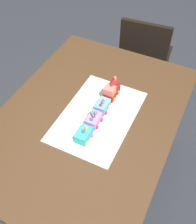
{
  "coord_description": "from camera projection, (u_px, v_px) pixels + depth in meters",
  "views": [
    {
      "loc": [
        0.91,
        0.52,
        1.96
      ],
      "look_at": [
        -0.03,
        0.05,
        0.77
      ],
      "focal_mm": 44.2,
      "sensor_mm": 36.0,
      "label": 1
    }
  ],
  "objects": [
    {
      "name": "ground_plane",
      "position": [
        90.0,
        178.0,
        2.16
      ],
      "size": [
        8.0,
        8.0,
        0.0
      ],
      "primitive_type": "plane",
      "color": "#2D3038"
    },
    {
      "name": "cake_car_gondola_lavender",
      "position": [
        94.0,
        120.0,
        1.55
      ],
      "size": [
        0.1,
        0.08,
        0.07
      ],
      "color": "#AD84E0",
      "rests_on": "cake_board"
    },
    {
      "name": "birthday_candle",
      "position": [
        93.0,
        112.0,
        1.49
      ],
      "size": [
        0.01,
        0.01,
        0.06
      ],
      "color": "#66D872",
      "rests_on": "cake_car_gondola_lavender"
    },
    {
      "name": "chair",
      "position": [
        145.0,
        57.0,
        2.42
      ],
      "size": [
        0.43,
        0.43,
        0.86
      ],
      "rotation": [
        0.0,
        0.0,
        -1.49
      ],
      "color": "black",
      "rests_on": "ground"
    },
    {
      "name": "cake_car_caboose_turquoise",
      "position": [
        84.0,
        135.0,
        1.48
      ],
      "size": [
        0.1,
        0.08,
        0.07
      ],
      "color": "#38B7C6",
      "rests_on": "cake_board"
    },
    {
      "name": "dining_table",
      "position": [
        88.0,
        128.0,
        1.69
      ],
      "size": [
        1.4,
        1.0,
        0.74
      ],
      "color": "#4C331E",
      "rests_on": "ground"
    },
    {
      "name": "cake_locomotive",
      "position": [
        112.0,
        90.0,
        1.68
      ],
      "size": [
        0.14,
        0.08,
        0.12
      ],
      "color": "maroon",
      "rests_on": "cake_board"
    },
    {
      "name": "cake_board",
      "position": [
        98.0,
        116.0,
        1.61
      ],
      "size": [
        0.6,
        0.4,
        0.0
      ],
      "primitive_type": "cube",
      "color": "silver",
      "rests_on": "dining_table"
    },
    {
      "name": "cake_car_tanker_sky_blue",
      "position": [
        103.0,
        106.0,
        1.62
      ],
      "size": [
        0.1,
        0.08,
        0.07
      ],
      "color": "#669EEA",
      "rests_on": "cake_board"
    }
  ]
}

